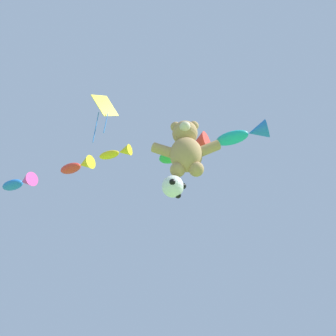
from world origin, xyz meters
The scene contains 8 objects.
teddy_bear_kite centered at (-0.05, 6.24, 7.89)m, with size 2.45×1.08×2.49m.
soccer_ball_kite centered at (-0.51, 6.19, 6.23)m, with size 0.78×0.77×0.71m.
fish_kite_teal centered at (2.30, 6.83, 8.98)m, with size 2.11×1.30×0.73m.
fish_kite_emerald centered at (0.01, 7.63, 8.98)m, with size 2.41×1.82×0.90m.
fish_kite_goldfin centered at (-3.16, 8.30, 9.54)m, with size 1.65×0.91×0.53m.
fish_kite_crimson centered at (-5.30, 9.26, 9.62)m, with size 1.95×1.27×0.70m.
fish_kite_cobalt centered at (-8.25, 9.64, 8.99)m, with size 2.04×1.29×0.72m.
diamond_kite centered at (-3.42, 6.54, 10.63)m, with size 0.95×1.22×2.87m.
Camera 1 is at (-0.28, -0.69, 1.72)m, focal length 28.00 mm.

